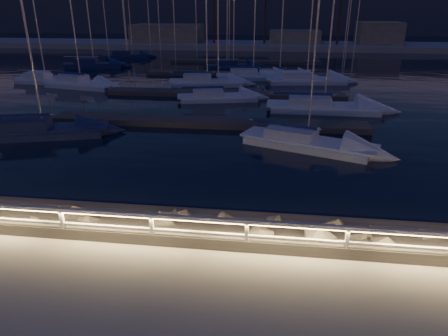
{
  "coord_description": "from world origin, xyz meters",
  "views": [
    {
      "loc": [
        4.67,
        -10.6,
        7.02
      ],
      "look_at": [
        2.78,
        4.0,
        1.1
      ],
      "focal_mm": 32.0,
      "sensor_mm": 36.0,
      "label": 1
    }
  ],
  "objects": [
    {
      "name": "harbor_water",
      "position": [
        0.0,
        31.22,
        -0.97
      ],
      "size": [
        400.0,
        440.0,
        0.6
      ],
      "color": "black",
      "rests_on": "ground"
    },
    {
      "name": "ground",
      "position": [
        0.0,
        0.0,
        0.0
      ],
      "size": [
        400.0,
        400.0,
        0.0
      ],
      "primitive_type": "plane",
      "color": "#A49F94",
      "rests_on": "ground"
    },
    {
      "name": "riprap",
      "position": [
        -2.97,
        1.24,
        -0.16
      ],
      "size": [
        40.69,
        2.62,
        1.38
      ],
      "color": "#625E54",
      "rests_on": "ground"
    },
    {
      "name": "sailboat_j",
      "position": [
        -2.69,
        31.02,
        -0.15
      ],
      "size": [
        8.18,
        3.42,
        13.53
      ],
      "rotation": [
        0.0,
        0.0,
        0.13
      ],
      "color": "silver",
      "rests_on": "ground"
    },
    {
      "name": "sailboat_m",
      "position": [
        -19.44,
        52.93,
        -0.15
      ],
      "size": [
        7.6,
        4.95,
        12.73
      ],
      "rotation": [
        0.0,
        0.0,
        0.43
      ],
      "color": "#1A244E",
      "rests_on": "ground"
    },
    {
      "name": "floating_docks",
      "position": [
        0.0,
        32.5,
        -0.4
      ],
      "size": [
        22.0,
        36.0,
        0.4
      ],
      "color": "#4F4742",
      "rests_on": "ground"
    },
    {
      "name": "sailboat_l",
      "position": [
        4.85,
        36.56,
        -0.2
      ],
      "size": [
        7.77,
        2.67,
        12.95
      ],
      "rotation": [
        0.0,
        0.0,
        0.04
      ],
      "color": "silver",
      "rests_on": "ground"
    },
    {
      "name": "sailboat_e",
      "position": [
        -20.19,
        30.12,
        -0.17
      ],
      "size": [
        7.13,
        2.71,
        11.94
      ],
      "rotation": [
        0.0,
        0.0,
        -0.09
      ],
      "color": "silver",
      "rests_on": "ground"
    },
    {
      "name": "sailboat_c",
      "position": [
        -0.49,
        23.91,
        -0.2
      ],
      "size": [
        7.42,
        3.71,
        12.14
      ],
      "rotation": [
        0.0,
        0.0,
        0.24
      ],
      "color": "silver",
      "rests_on": "ground"
    },
    {
      "name": "sailboat_f",
      "position": [
        -15.29,
        28.25,
        -0.15
      ],
      "size": [
        8.23,
        4.0,
        13.52
      ],
      "rotation": [
        0.0,
        0.0,
        -0.22
      ],
      "color": "silver",
      "rests_on": "ground"
    },
    {
      "name": "sailboat_k",
      "position": [
        1.84,
        35.55,
        -0.16
      ],
      "size": [
        8.64,
        3.72,
        14.21
      ],
      "rotation": [
        0.0,
        0.0,
        0.15
      ],
      "color": "silver",
      "rests_on": "ground"
    },
    {
      "name": "sailboat_d",
      "position": [
        6.47,
        12.08,
        -0.2
      ],
      "size": [
        8.03,
        4.88,
        13.18
      ],
      "rotation": [
        0.0,
        0.0,
        -0.37
      ],
      "color": "silver",
      "rests_on": "ground"
    },
    {
      "name": "sailboat_g",
      "position": [
        7.73,
        33.63,
        -0.15
      ],
      "size": [
        9.05,
        3.88,
        14.89
      ],
      "rotation": [
        0.0,
        0.0,
        0.15
      ],
      "color": "silver",
      "rests_on": "ground"
    },
    {
      "name": "sailboat_n",
      "position": [
        -1.28,
        43.85,
        -0.18
      ],
      "size": [
        7.5,
        4.14,
        12.33
      ],
      "rotation": [
        0.0,
        0.0,
        0.3
      ],
      "color": "#1A244E",
      "rests_on": "ground"
    },
    {
      "name": "guard_rail",
      "position": [
        -0.07,
        -0.0,
        0.77
      ],
      "size": [
        44.11,
        0.12,
        1.06
      ],
      "color": "silver",
      "rests_on": "ground"
    },
    {
      "name": "sailboat_b",
      "position": [
        -10.05,
        12.1,
        -0.16
      ],
      "size": [
        8.12,
        4.42,
        13.34
      ],
      "rotation": [
        0.0,
        0.0,
        0.29
      ],
      "color": "#1A244E",
      "rests_on": "ground"
    },
    {
      "name": "far_shore",
      "position": [
        -0.12,
        74.05,
        0.29
      ],
      "size": [
        160.0,
        14.0,
        5.2
      ],
      "color": "#A49F94",
      "rests_on": "ground"
    },
    {
      "name": "sailboat_i",
      "position": [
        -20.22,
        42.21,
        -0.12
      ],
      "size": [
        8.31,
        4.1,
        13.72
      ],
      "rotation": [
        0.0,
        0.0,
        0.23
      ],
      "color": "#1A244E",
      "rests_on": "ground"
    },
    {
      "name": "sailboat_h",
      "position": [
        8.28,
        21.12,
        -0.16
      ],
      "size": [
        9.0,
        2.88,
        15.1
      ],
      "rotation": [
        0.0,
        0.0,
        -0.01
      ],
      "color": "silver",
      "rests_on": "ground"
    },
    {
      "name": "distant_hills",
      "position": [
        -22.13,
        133.69,
        4.74
      ],
      "size": [
        230.0,
        37.5,
        18.0
      ],
      "color": "#323B4E",
      "rests_on": "ground"
    }
  ]
}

